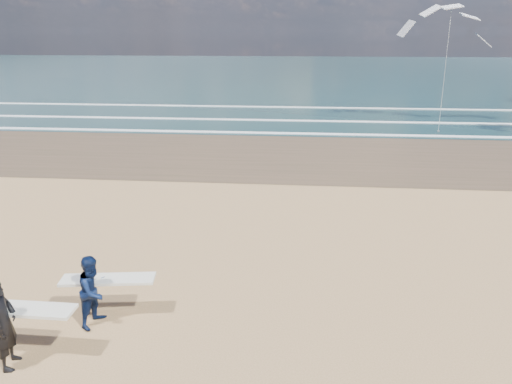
# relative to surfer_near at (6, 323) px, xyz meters

# --- Properties ---
(ocean) EXTENTS (220.00, 100.00, 0.02)m
(ocean) POSITION_rel_surfer_near_xyz_m (20.24, 72.18, -1.00)
(ocean) COLOR #1A393B
(ocean) RESTS_ON ground
(foam_breakers) EXTENTS (220.00, 11.70, 0.05)m
(foam_breakers) POSITION_rel_surfer_near_xyz_m (20.24, 28.28, -0.96)
(foam_breakers) COLOR white
(foam_breakers) RESTS_ON ground
(surfer_near) EXTENTS (2.20, 1.03, 1.99)m
(surfer_near) POSITION_rel_surfer_near_xyz_m (0.00, 0.00, 0.00)
(surfer_near) COLOR black
(surfer_near) RESTS_ON ground
(surfer_far) EXTENTS (2.25, 1.26, 1.74)m
(surfer_far) POSITION_rel_surfer_near_xyz_m (1.17, 1.57, -0.13)
(surfer_far) COLOR #0B193E
(surfer_far) RESTS_ON ground
(kite_1) EXTENTS (6.64, 4.83, 9.47)m
(kite_1) POSITION_rel_surfer_near_xyz_m (16.18, 27.30, 4.52)
(kite_1) COLOR slate
(kite_1) RESTS_ON ground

